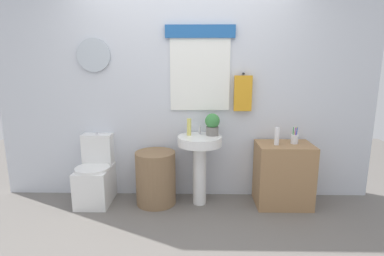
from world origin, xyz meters
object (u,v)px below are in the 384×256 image
soap_bottle (189,127)px  potted_plant (212,124)px  pedestal_sink (200,154)px  lotion_bottle (277,136)px  toilet (96,177)px  wooden_cabinet (283,174)px  laundry_hamper (156,178)px  toothbrush_cup (295,139)px

soap_bottle → potted_plant: potted_plant is taller
pedestal_sink → soap_bottle: 0.33m
soap_bottle → lotion_bottle: (0.96, -0.09, -0.08)m
toilet → soap_bottle: size_ratio=4.18×
wooden_cabinet → lotion_bottle: size_ratio=3.76×
toilet → soap_bottle: 1.23m
wooden_cabinet → lotion_bottle: 0.47m
lotion_bottle → pedestal_sink: bearing=177.3°
laundry_hamper → wooden_cabinet: size_ratio=0.86×
potted_plant → lotion_bottle: (0.70, -0.10, -0.12)m
potted_plant → soap_bottle: bearing=-177.8°
toilet → lotion_bottle: lotion_bottle is taller
toilet → pedestal_sink: size_ratio=1.00×
lotion_bottle → soap_bottle: bearing=174.6°
potted_plant → pedestal_sink: bearing=-156.8°
wooden_cabinet → soap_bottle: 1.19m
lotion_bottle → toothbrush_cup: bearing=15.9°
laundry_hamper → toilet: bearing=177.2°
wooden_cabinet → toothbrush_cup: bearing=10.7°
laundry_hamper → lotion_bottle: (1.34, -0.04, 0.50)m
laundry_hamper → soap_bottle: bearing=7.5°
wooden_cabinet → toothbrush_cup: size_ratio=3.85×
laundry_hamper → soap_bottle: size_ratio=3.21×
toilet → toothbrush_cup: size_ratio=4.29×
toilet → toothbrush_cup: (2.25, -0.01, 0.47)m
laundry_hamper → potted_plant: bearing=5.4°
toilet → laundry_hamper: size_ratio=1.30×
toilet → soap_bottle: (1.08, 0.02, 0.59)m
laundry_hamper → toothbrush_cup: toothbrush_cup is taller
toilet → laundry_hamper: toilet is taller
potted_plant → toothbrush_cup: size_ratio=1.33×
potted_plant → lotion_bottle: bearing=-8.2°
toilet → wooden_cabinet: toilet is taller
pedestal_sink → soap_bottle: bearing=157.4°
toothbrush_cup → potted_plant: bearing=177.5°
soap_bottle → toothbrush_cup: (1.17, -0.03, -0.12)m
potted_plant → toothbrush_cup: (0.91, -0.04, -0.16)m
toilet → wooden_cabinet: (2.14, -0.03, 0.05)m
laundry_hamper → pedestal_sink: (0.50, 0.00, 0.28)m
pedestal_sink → toilet: bearing=178.4°
pedestal_sink → toothbrush_cup: bearing=1.1°
soap_bottle → lotion_bottle: bearing=-5.4°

